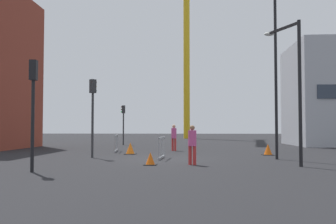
% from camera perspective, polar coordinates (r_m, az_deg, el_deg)
% --- Properties ---
extents(ground, '(160.00, 160.00, 0.00)m').
position_cam_1_polar(ground, '(18.38, -0.94, -7.21)').
color(ground, black).
extents(construction_crane, '(4.11, 19.00, 24.36)m').
position_cam_1_polar(construction_crane, '(54.77, 2.77, 13.13)').
color(construction_crane, gold).
rests_on(construction_crane, ground).
extents(streetlamp_tall, '(0.78, 1.41, 8.42)m').
position_cam_1_polar(streetlamp_tall, '(18.95, 16.12, 7.72)').
color(streetlamp_tall, black).
rests_on(streetlamp_tall, ground).
extents(streetlamp_short, '(1.12, 1.88, 5.82)m').
position_cam_1_polar(streetlamp_short, '(15.90, 18.76, 5.11)').
color(streetlamp_short, black).
rests_on(streetlamp_short, ground).
extents(traffic_light_island, '(0.39, 0.31, 3.52)m').
position_cam_1_polar(traffic_light_island, '(33.21, -6.87, -0.94)').
color(traffic_light_island, '#2D2D30').
rests_on(traffic_light_island, ground).
extents(traffic_light_verge, '(0.28, 0.38, 3.89)m').
position_cam_1_polar(traffic_light_verge, '(13.74, -20.00, 2.26)').
color(traffic_light_verge, black).
rests_on(traffic_light_verge, ground).
extents(traffic_light_corner, '(0.37, 0.37, 4.02)m').
position_cam_1_polar(traffic_light_corner, '(19.42, -11.47, 1.05)').
color(traffic_light_corner, '#2D2D30').
rests_on(traffic_light_corner, ground).
extents(pedestrian_walking, '(0.34, 0.34, 1.74)m').
position_cam_1_polar(pedestrian_walking, '(24.71, 0.91, -3.63)').
color(pedestrian_walking, red).
rests_on(pedestrian_walking, ground).
extents(pedestrian_waiting, '(0.34, 0.34, 1.63)m').
position_cam_1_polar(pedestrian_waiting, '(15.39, 3.74, -4.60)').
color(pedestrian_waiting, red).
rests_on(pedestrian_waiting, ground).
extents(safety_barrier_mid_span, '(0.35, 2.25, 1.08)m').
position_cam_1_polar(safety_barrier_mid_span, '(23.96, -7.94, -4.73)').
color(safety_barrier_mid_span, gray).
rests_on(safety_barrier_mid_span, ground).
extents(safety_barrier_right_run, '(0.16, 2.02, 1.08)m').
position_cam_1_polar(safety_barrier_right_run, '(18.31, -0.98, -5.46)').
color(safety_barrier_right_run, gray).
rests_on(safety_barrier_right_run, ground).
extents(traffic_cone_striped, '(0.67, 0.67, 0.68)m').
position_cam_1_polar(traffic_cone_striped, '(21.74, -5.81, -5.63)').
color(traffic_cone_striped, black).
rests_on(traffic_cone_striped, ground).
extents(traffic_cone_orange, '(0.52, 0.52, 0.53)m').
position_cam_1_polar(traffic_cone_orange, '(15.35, -2.73, -7.24)').
color(traffic_cone_orange, black).
rests_on(traffic_cone_orange, ground).
extents(traffic_cone_by_barrier, '(0.63, 0.63, 0.63)m').
position_cam_1_polar(traffic_cone_by_barrier, '(21.63, 15.09, -5.63)').
color(traffic_cone_by_barrier, black).
rests_on(traffic_cone_by_barrier, ground).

